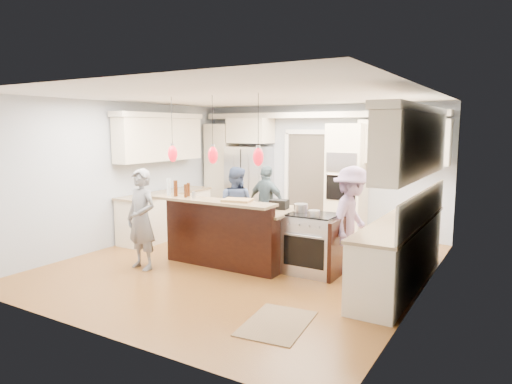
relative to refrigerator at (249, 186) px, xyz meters
The scene contains 23 objects.
ground_plane 3.19m from the refrigerator, 59.58° to the right, with size 6.00×6.00×0.00m, color #A8732E.
room_shell 3.20m from the refrigerator, 59.58° to the right, with size 5.54×6.04×2.72m.
refrigerator is the anchor object (origin of this frame).
oven_column 2.31m from the refrigerator, ahead, with size 0.72×0.69×2.30m.
back_upper_cabinets 1.12m from the refrigerator, ahead, with size 5.30×0.61×2.54m.
right_counter_run 4.63m from the refrigerator, 30.36° to the right, with size 0.64×3.10×2.51m.
left_cabinets 2.05m from the refrigerator, 115.94° to the right, with size 0.64×2.30×2.51m.
kitchen_island 2.91m from the refrigerator, 63.10° to the right, with size 2.10×1.46×1.12m.
island_range 3.71m from the refrigerator, 42.59° to the right, with size 0.82×0.71×0.92m.
pendant_lights 3.53m from the refrigerator, 67.57° to the right, with size 1.75×0.15×1.03m.
person_bar_end 3.68m from the refrigerator, 85.62° to the right, with size 0.58×0.38×1.59m, color gray.
person_far_left 1.97m from the refrigerator, 65.76° to the right, with size 0.73×0.57×1.50m, color #344366.
person_far_right 1.49m from the refrigerator, 44.73° to the right, with size 0.87×0.36×1.49m, color #465A62.
person_range_side 3.79m from the refrigerator, 33.71° to the right, with size 1.06×0.61×1.64m, color #9F80AC.
floor_rug 5.47m from the refrigerator, 54.98° to the right, with size 0.68×0.99×0.01m, color #90714E.
water_bottle 3.24m from the refrigerator, 82.25° to the right, with size 0.06×0.06×0.27m, color silver.
beer_bottle_a 3.28m from the refrigerator, 79.56° to the right, with size 0.07×0.07×0.26m, color #47210C.
beer_bottle_b 3.32m from the refrigerator, 76.04° to the right, with size 0.05×0.05×0.21m, color #47210C.
beer_bottle_c 3.20m from the refrigerator, 76.22° to the right, with size 0.05×0.05×0.22m, color #47210C.
drink_can 3.37m from the refrigerator, 73.26° to the right, with size 0.06×0.06×0.11m, color #B7B7BC.
cutting_board 3.55m from the refrigerator, 61.11° to the right, with size 0.43×0.31×0.03m, color tan.
pot_large 3.44m from the refrigerator, 44.80° to the right, with size 0.22×0.22×0.13m, color #B7B7BC.
pot_small 3.82m from the refrigerator, 43.76° to the right, with size 0.17×0.17×0.09m, color #B7B7BC.
Camera 1 is at (3.86, -6.13, 2.21)m, focal length 32.00 mm.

